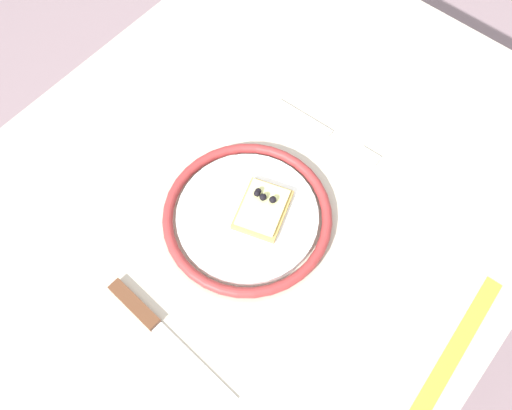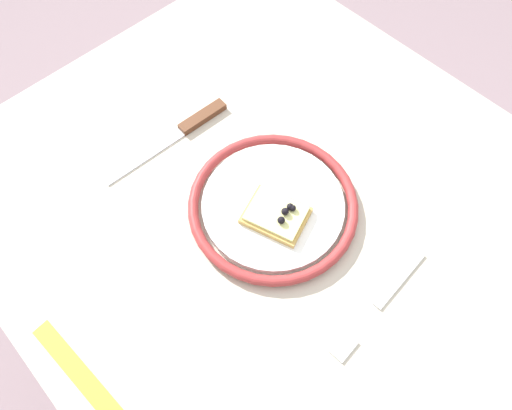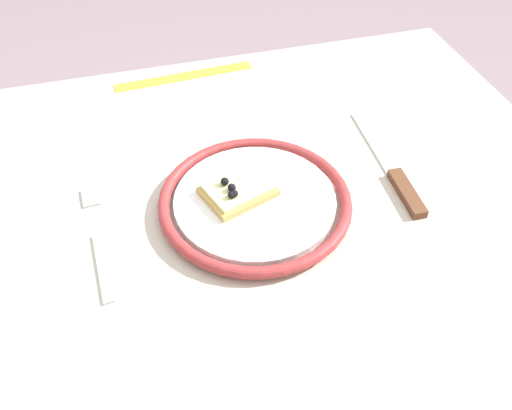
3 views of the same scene
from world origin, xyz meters
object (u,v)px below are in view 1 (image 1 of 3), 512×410
object	(u,v)px
plate	(247,216)
measuring_tape	(455,350)
knife	(150,320)
dining_table	(258,216)
pizza_slice_near	(263,208)
fork	(328,132)

from	to	relation	value
plate	measuring_tape	xyz separation A→B (m)	(-0.03, 0.35, -0.01)
plate	knife	distance (m)	0.21
dining_table	pizza_slice_near	size ratio (longest dim) A/B	9.75
plate	pizza_slice_near	xyz separation A→B (m)	(-0.02, 0.01, 0.01)
plate	fork	size ratio (longest dim) A/B	1.28
dining_table	knife	world-z (taller)	knife
dining_table	pizza_slice_near	bearing A→B (deg)	49.74
dining_table	knife	distance (m)	0.27
plate	knife	size ratio (longest dim) A/B	1.07
dining_table	measuring_tape	world-z (taller)	measuring_tape
pizza_slice_near	fork	xyz separation A→B (m)	(-0.19, -0.02, -0.02)
plate	fork	xyz separation A→B (m)	(-0.21, -0.00, -0.01)
dining_table	knife	bearing A→B (deg)	3.40
dining_table	pizza_slice_near	xyz separation A→B (m)	(0.03, 0.03, 0.11)
dining_table	measuring_tape	bearing A→B (deg)	88.06
dining_table	plate	distance (m)	0.11
knife	measuring_tape	world-z (taller)	knife
plate	measuring_tape	size ratio (longest dim) A/B	1.05
pizza_slice_near	measuring_tape	bearing A→B (deg)	92.33
pizza_slice_near	fork	world-z (taller)	pizza_slice_near
plate	knife	bearing A→B (deg)	-0.60
fork	plate	bearing A→B (deg)	0.54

